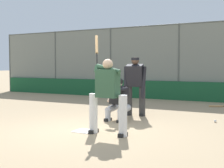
{
  "coord_description": "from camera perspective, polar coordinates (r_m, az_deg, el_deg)",
  "views": [
    {
      "loc": [
        -3.94,
        5.98,
        1.5
      ],
      "look_at": [
        -0.2,
        -1.0,
        1.05
      ],
      "focal_mm": 50.0,
      "sensor_mm": 36.0,
      "label": 1
    }
  ],
  "objects": [
    {
      "name": "baseball_loose",
      "position": [
        8.83,
        18.36,
        -6.45
      ],
      "size": [
        0.07,
        0.07,
        0.07
      ],
      "primitive_type": "sphere",
      "color": "white",
      "rests_on": "ground_plane"
    },
    {
      "name": "padding_wall",
      "position": [
        14.12,
        11.92,
        -1.22
      ],
      "size": [
        20.22,
        0.18,
        0.83
      ],
      "primitive_type": "cube",
      "color": "#19512D",
      "rests_on": "ground_plane"
    },
    {
      "name": "backstop_fence",
      "position": [
        14.17,
        12.1,
        4.35
      ],
      "size": [
        20.72,
        0.08,
        3.39
      ],
      "color": "#515651",
      "rests_on": "ground_plane"
    },
    {
      "name": "spare_bat_near_backstop",
      "position": [
        12.13,
        18.82,
        -3.86
      ],
      "size": [
        0.85,
        0.39,
        0.07
      ],
      "rotation": [
        0.0,
        0.0,
        0.39
      ],
      "color": "black",
      "rests_on": "ground_plane"
    },
    {
      "name": "batter_at_plate",
      "position": [
        6.8,
        -0.83,
        -1.76
      ],
      "size": [
        1.05,
        0.62,
        2.23
      ],
      "rotation": [
        0.0,
        0.0,
        -0.02
      ],
      "color": "silver",
      "rests_on": "ground_plane"
    },
    {
      "name": "catcher_behind_plate",
      "position": [
        8.56,
        1.0,
        -2.67
      ],
      "size": [
        0.64,
        0.77,
        1.19
      ],
      "rotation": [
        0.0,
        0.0,
        -0.1
      ],
      "color": "#B7B7BC",
      "rests_on": "ground_plane"
    },
    {
      "name": "home_plate_marker",
      "position": [
        7.31,
        -5.13,
        -8.55
      ],
      "size": [
        0.43,
        0.43,
        0.01
      ],
      "primitive_type": "cube",
      "color": "white",
      "rests_on": "ground_plane"
    },
    {
      "name": "ground_plane",
      "position": [
        7.31,
        -5.13,
        -8.6
      ],
      "size": [
        160.0,
        160.0,
        0.0
      ],
      "primitive_type": "plane",
      "color": "tan"
    },
    {
      "name": "umpire_home",
      "position": [
        9.45,
        4.27,
        -0.05
      ],
      "size": [
        0.72,
        0.49,
        1.77
      ],
      "rotation": [
        0.0,
        0.0,
        0.13
      ],
      "color": "#333333",
      "rests_on": "ground_plane"
    }
  ]
}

